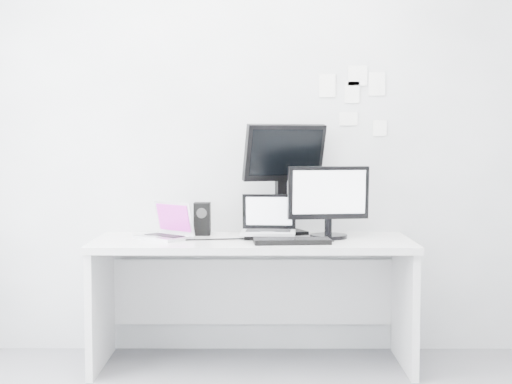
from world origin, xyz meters
TOP-DOWN VIEW (x-y plane):
  - back_wall at (0.00, 1.60)m, footprint 3.60×0.00m
  - desk at (0.00, 1.25)m, footprint 1.80×0.70m
  - macbook at (-0.51, 1.25)m, footprint 0.37×0.36m
  - speaker at (-0.30, 1.44)m, footprint 0.13×0.13m
  - dell_laptop at (0.09, 1.27)m, footprint 0.32×0.26m
  - rear_monitor at (0.18, 1.47)m, footprint 0.53×0.35m
  - samsung_monitor at (0.44, 1.30)m, footprint 0.49×0.28m
  - keyboard at (0.22, 1.07)m, footprint 0.42×0.18m
  - mouse at (0.24, 1.03)m, footprint 0.10×0.08m
  - wall_note_0 at (0.45, 1.59)m, footprint 0.10×0.00m
  - wall_note_1 at (0.60, 1.59)m, footprint 0.09×0.00m
  - wall_note_2 at (0.75, 1.59)m, footprint 0.10×0.00m
  - wall_note_3 at (0.58, 1.59)m, footprint 0.11×0.00m
  - wall_note_4 at (0.63, 1.59)m, footprint 0.12×0.00m
  - wall_note_5 at (0.77, 1.59)m, footprint 0.08×0.00m

SIDE VIEW (x-z plane):
  - desk at x=0.00m, z-range 0.00..0.73m
  - keyboard at x=0.22m, z-range 0.73..0.76m
  - mouse at x=0.24m, z-range 0.73..0.76m
  - speaker at x=-0.30m, z-range 0.73..0.92m
  - macbook at x=-0.51m, z-range 0.73..0.95m
  - dell_laptop at x=0.09m, z-range 0.73..0.99m
  - samsung_monitor at x=0.44m, z-range 0.73..1.16m
  - rear_monitor at x=0.18m, z-range 0.73..1.40m
  - back_wall at x=0.00m, z-range -0.45..3.15m
  - wall_note_5 at x=0.77m, z-range 1.32..1.41m
  - wall_note_3 at x=0.58m, z-range 1.38..1.46m
  - wall_note_1 at x=0.60m, z-range 1.52..1.65m
  - wall_note_0 at x=0.45m, z-range 1.55..1.69m
  - wall_note_2 at x=0.75m, z-range 1.56..1.70m
  - wall_note_4 at x=0.63m, z-range 1.62..1.74m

